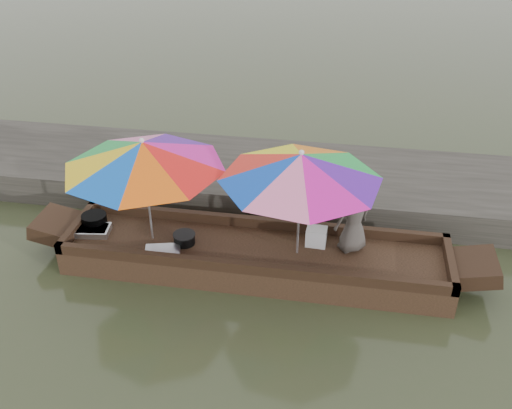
% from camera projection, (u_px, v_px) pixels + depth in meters
% --- Properties ---
extents(water, '(80.00, 80.00, 0.00)m').
position_uv_depth(water, '(255.00, 268.00, 8.08)').
color(water, '#383D26').
rests_on(water, ground).
extents(dock, '(22.00, 2.20, 0.50)m').
position_uv_depth(dock, '(277.00, 180.00, 9.80)').
color(dock, '#2D2B26').
rests_on(dock, ground).
extents(boat_hull, '(5.32, 1.20, 0.35)m').
position_uv_depth(boat_hull, '(255.00, 258.00, 7.99)').
color(boat_hull, black).
rests_on(boat_hull, water).
extents(cooking_pot, '(0.36, 0.36, 0.19)m').
position_uv_depth(cooking_pot, '(95.00, 220.00, 8.33)').
color(cooking_pot, black).
rests_on(cooking_pot, boat_hull).
extents(tray_crayfish, '(0.51, 0.39, 0.09)m').
position_uv_depth(tray_crayfish, '(93.00, 231.00, 8.19)').
color(tray_crayfish, silver).
rests_on(tray_crayfish, boat_hull).
extents(tray_scallop, '(0.54, 0.43, 0.06)m').
position_uv_depth(tray_scallop, '(163.00, 252.00, 7.77)').
color(tray_scallop, silver).
rests_on(tray_scallop, boat_hull).
extents(charcoal_grill, '(0.30, 0.30, 0.14)m').
position_uv_depth(charcoal_grill, '(184.00, 239.00, 7.97)').
color(charcoal_grill, black).
rests_on(charcoal_grill, boat_hull).
extents(supply_bag, '(0.29, 0.23, 0.26)m').
position_uv_depth(supply_bag, '(316.00, 237.00, 7.91)').
color(supply_bag, silver).
rests_on(supply_bag, boat_hull).
extents(vendor, '(0.63, 0.60, 1.08)m').
position_uv_depth(vendor, '(354.00, 216.00, 7.62)').
color(vendor, '#443E39').
rests_on(vendor, boat_hull).
extents(umbrella_bow, '(2.30, 2.30, 1.55)m').
position_uv_depth(umbrella_bow, '(147.00, 191.00, 7.71)').
color(umbrella_bow, '#E51499').
rests_on(umbrella_bow, boat_hull).
extents(umbrella_stern, '(2.51, 2.51, 1.55)m').
position_uv_depth(umbrella_stern, '(299.00, 204.00, 7.41)').
color(umbrella_stern, green).
rests_on(umbrella_stern, boat_hull).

